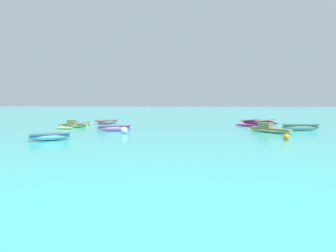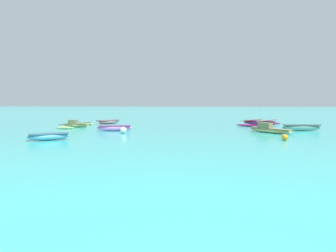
{
  "view_description": "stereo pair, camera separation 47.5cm",
  "coord_description": "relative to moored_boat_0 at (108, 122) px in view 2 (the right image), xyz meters",
  "views": [
    {
      "loc": [
        -0.51,
        -2.0,
        2.12
      ],
      "look_at": [
        -2.08,
        20.63,
        0.25
      ],
      "focal_mm": 32.0,
      "sensor_mm": 36.0,
      "label": 1
    },
    {
      "loc": [
        -0.04,
        -1.96,
        2.12
      ],
      "look_at": [
        -2.08,
        20.63,
        0.25
      ],
      "focal_mm": 32.0,
      "sensor_mm": 36.0,
      "label": 2
    }
  ],
  "objects": [
    {
      "name": "mooring_buoy_2",
      "position": [
        13.08,
        -11.09,
        -0.03
      ],
      "size": [
        0.34,
        0.34,
        0.34
      ],
      "color": "orange",
      "rests_on": "ground_plane"
    },
    {
      "name": "moored_boat_3",
      "position": [
        13.91,
        -0.55,
        0.01
      ],
      "size": [
        4.36,
        4.73,
        0.47
      ],
      "rotation": [
        0.0,
        0.0,
        -0.66
      ],
      "color": "#932169",
      "rests_on": "ground_plane"
    },
    {
      "name": "moored_boat_0",
      "position": [
        0.0,
        0.0,
        0.0
      ],
      "size": [
        2.06,
        2.49,
        0.36
      ],
      "rotation": [
        0.0,
        0.0,
        0.97
      ],
      "color": "#AE8284",
      "rests_on": "ground_plane"
    },
    {
      "name": "moored_boat_1",
      "position": [
        13.2,
        -7.14,
        0.04
      ],
      "size": [
        2.54,
        2.77,
        0.68
      ],
      "rotation": [
        0.0,
        0.0,
        -0.85
      ],
      "color": "#CCC174",
      "rests_on": "ground_plane"
    },
    {
      "name": "moored_boat_5",
      "position": [
        0.24,
        -12.16,
        0.03
      ],
      "size": [
        2.23,
        1.68,
        0.41
      ],
      "rotation": [
        0.0,
        0.0,
        0.54
      ],
      "color": "#62B2D4",
      "rests_on": "ground_plane"
    },
    {
      "name": "mooring_buoy_0",
      "position": [
        3.47,
        -8.36,
        0.02
      ],
      "size": [
        0.43,
        0.43,
        0.43
      ],
      "color": "white",
      "rests_on": "ground_plane"
    },
    {
      "name": "moored_boat_4",
      "position": [
        15.87,
        -5.53,
        0.06
      ],
      "size": [
        2.83,
        0.68,
        0.47
      ],
      "rotation": [
        0.0,
        0.0,
        0.07
      ],
      "color": "#609B93",
      "rests_on": "ground_plane"
    },
    {
      "name": "moored_boat_2",
      "position": [
        2.45,
        -6.79,
        0.04
      ],
      "size": [
        2.56,
        1.09,
        0.43
      ],
      "rotation": [
        0.0,
        0.0,
        0.22
      ],
      "color": "#E186E6",
      "rests_on": "ground_plane"
    },
    {
      "name": "moored_boat_6",
      "position": [
        -1.64,
        -3.87,
        -0.0
      ],
      "size": [
        2.26,
        4.01,
        0.61
      ],
      "rotation": [
        0.0,
        0.0,
        -0.06
      ],
      "color": "#AFC472",
      "rests_on": "ground_plane"
    }
  ]
}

